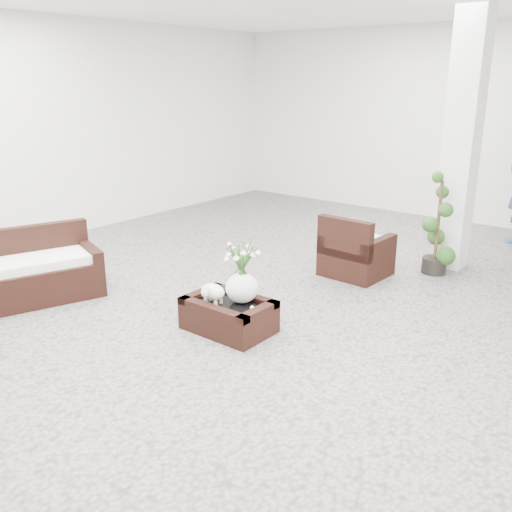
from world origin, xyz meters
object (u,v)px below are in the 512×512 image
Objects in this scene: armchair at (357,245)px; topiary at (438,225)px; coffee_table at (229,316)px; loveseat at (30,267)px.

topiary reaches higher than armchair.
armchair is (0.18, 2.39, 0.26)m from coffee_table.
topiary is (3.39, 3.94, 0.26)m from loveseat.
topiary is at bearing -135.13° from armchair.
armchair is at bearing 85.59° from coffee_table.
topiary is (0.80, 0.73, 0.26)m from armchair.
coffee_table is at bearing -52.20° from loveseat.
loveseat is at bearing 53.89° from armchair.
loveseat is 5.20m from topiary.
coffee_table is 1.08× the size of armchair.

